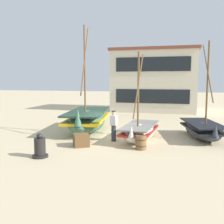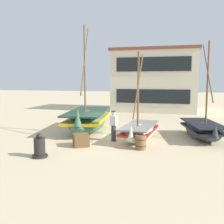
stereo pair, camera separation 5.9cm
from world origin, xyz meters
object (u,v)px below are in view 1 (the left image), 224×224
at_px(fishing_boat_near_left, 140,131).
at_px(capstan_winch, 40,148).
at_px(fishing_boat_centre_large, 88,120).
at_px(fisherman_by_hull, 114,126).
at_px(harbor_building_main, 155,80).
at_px(wooden_barrel, 141,142).
at_px(cargo_crate, 81,140).
at_px(fishing_boat_far_right, 202,129).

relative_size(fishing_boat_near_left, capstan_winch, 4.53).
bearing_deg(capstan_winch, fishing_boat_centre_large, 89.39).
distance_m(fisherman_by_hull, harbor_building_main, 15.53).
xyz_separation_m(fisherman_by_hull, harbor_building_main, (0.79, 15.31, 2.49)).
bearing_deg(harbor_building_main, fishing_boat_near_left, -87.77).
distance_m(fishing_boat_centre_large, wooden_barrel, 5.36).
bearing_deg(cargo_crate, fishing_boat_far_right, 28.89).
bearing_deg(fishing_boat_far_right, harbor_building_main, 106.62).
bearing_deg(wooden_barrel, harbor_building_main, 93.18).
height_order(fishing_boat_centre_large, cargo_crate, fishing_boat_centre_large).
bearing_deg(capstan_winch, fisherman_by_hull, 57.61).
relative_size(fishing_boat_far_right, fisherman_by_hull, 3.24).
bearing_deg(wooden_barrel, fishing_boat_far_right, 46.23).
bearing_deg(fishing_boat_centre_large, fishing_boat_near_left, -23.19).
height_order(fishing_boat_near_left, fishing_boat_far_right, fishing_boat_far_right).
xyz_separation_m(fishing_boat_near_left, cargo_crate, (-2.68, -2.10, -0.19)).
height_order(wooden_barrel, cargo_crate, wooden_barrel).
bearing_deg(fishing_boat_far_right, cargo_crate, -151.11).
relative_size(fishing_boat_far_right, cargo_crate, 7.22).
bearing_deg(harbor_building_main, capstan_winch, -99.42).
bearing_deg(fishing_boat_near_left, fisherman_by_hull, -156.83).
height_order(fisherman_by_hull, wooden_barrel, fisherman_by_hull).
bearing_deg(capstan_winch, fishing_boat_near_left, 49.19).
relative_size(fishing_boat_centre_large, fisherman_by_hull, 3.99).
bearing_deg(fishing_boat_centre_large, capstan_winch, -90.61).
distance_m(fisherman_by_hull, cargo_crate, 2.08).
bearing_deg(wooden_barrel, fishing_boat_centre_large, 138.89).
distance_m(fishing_boat_near_left, wooden_barrel, 1.98).
height_order(fisherman_by_hull, cargo_crate, fisherman_by_hull).
distance_m(wooden_barrel, cargo_crate, 3.04).
bearing_deg(fisherman_by_hull, harbor_building_main, 87.05).
relative_size(fisherman_by_hull, capstan_winch, 1.58).
relative_size(wooden_barrel, harbor_building_main, 0.08).
xyz_separation_m(fishing_boat_near_left, fisherman_by_hull, (-1.36, -0.58, 0.33)).
bearing_deg(harbor_building_main, cargo_crate, -97.15).
xyz_separation_m(fishing_boat_near_left, capstan_winch, (-3.74, -4.33, -0.07)).
xyz_separation_m(fishing_boat_centre_large, wooden_barrel, (4.03, -3.52, -0.41)).
relative_size(fishing_boat_near_left, fishing_boat_centre_large, 0.72).
xyz_separation_m(fisherman_by_hull, capstan_winch, (-2.37, -3.74, -0.41)).
bearing_deg(capstan_winch, fishing_boat_far_right, 37.99).
xyz_separation_m(fishing_boat_centre_large, fisherman_by_hull, (2.31, -2.16, 0.08)).
xyz_separation_m(fishing_boat_near_left, harbor_building_main, (-0.57, 14.73, 2.83)).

